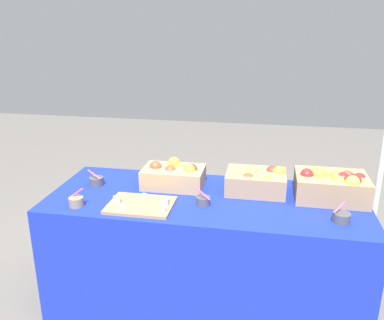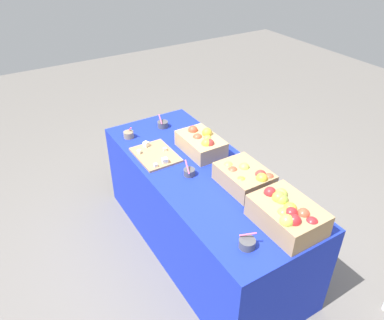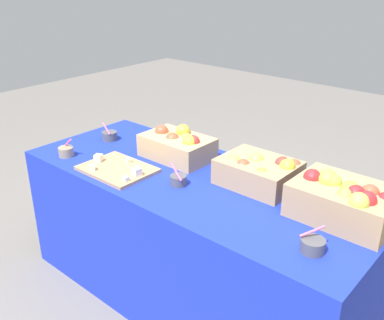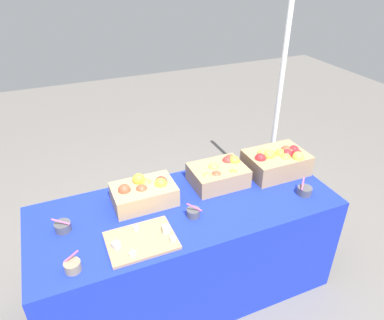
{
  "view_description": "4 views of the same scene",
  "coord_description": "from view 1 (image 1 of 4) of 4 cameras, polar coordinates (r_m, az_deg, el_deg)",
  "views": [
    {
      "loc": [
        0.33,
        -2.22,
        1.74
      ],
      "look_at": [
        -0.08,
        -0.01,
        0.97
      ],
      "focal_mm": 37.9,
      "sensor_mm": 36.0,
      "label": 1
    },
    {
      "loc": [
        1.85,
        -1.21,
        2.28
      ],
      "look_at": [
        -0.09,
        -0.03,
        0.79
      ],
      "focal_mm": 35.2,
      "sensor_mm": 36.0,
      "label": 2
    },
    {
      "loc": [
        1.31,
        -1.52,
        1.72
      ],
      "look_at": [
        -0.0,
        -0.01,
        0.84
      ],
      "focal_mm": 41.45,
      "sensor_mm": 36.0,
      "label": 3
    },
    {
      "loc": [
        -0.65,
        -1.63,
        2.11
      ],
      "look_at": [
        0.06,
        0.04,
        1.03
      ],
      "focal_mm": 33.3,
      "sensor_mm": 36.0,
      "label": 4
    }
  ],
  "objects": [
    {
      "name": "sample_bowl_near",
      "position": [
        2.29,
        20.27,
        -7.58
      ],
      "size": [
        0.1,
        0.1,
        0.1
      ],
      "color": "#4C4C51",
      "rests_on": "table"
    },
    {
      "name": "sample_bowl_mid",
      "position": [
        2.42,
        -15.99,
        -5.64
      ],
      "size": [
        0.08,
        0.08,
        0.11
      ],
      "color": "gray",
      "rests_on": "table"
    },
    {
      "name": "ground_plane",
      "position": [
        2.83,
        1.8,
        -19.02
      ],
      "size": [
        10.0,
        10.0,
        0.0
      ],
      "primitive_type": "plane",
      "color": "slate"
    },
    {
      "name": "apple_crate_right",
      "position": [
        2.58,
        -2.53,
        -2.19
      ],
      "size": [
        0.38,
        0.25,
        0.18
      ],
      "color": "tan",
      "rests_on": "table"
    },
    {
      "name": "sample_bowl_far",
      "position": [
        2.34,
        1.6,
        -5.73
      ],
      "size": [
        0.09,
        0.08,
        0.11
      ],
      "color": "#4C4C51",
      "rests_on": "table"
    },
    {
      "name": "apple_crate_middle",
      "position": [
        2.53,
        9.14,
        -2.87
      ],
      "size": [
        0.36,
        0.27,
        0.16
      ],
      "color": "tan",
      "rests_on": "table"
    },
    {
      "name": "sample_bowl_extra",
      "position": [
        2.69,
        -13.31,
        -2.89
      ],
      "size": [
        0.1,
        0.09,
        0.11
      ],
      "color": "#4C4C51",
      "rests_on": "table"
    },
    {
      "name": "cutting_board_front",
      "position": [
        2.34,
        -7.21,
        -6.28
      ],
      "size": [
        0.37,
        0.28,
        0.06
      ],
      "color": "tan",
      "rests_on": "table"
    },
    {
      "name": "table",
      "position": [
        2.62,
        1.88,
        -12.63
      ],
      "size": [
        1.9,
        0.76,
        0.74
      ],
      "primitive_type": "cube",
      "color": "#192DB7",
      "rests_on": "ground_plane"
    },
    {
      "name": "apple_crate_left",
      "position": [
        2.53,
        19.07,
        -3.34
      ],
      "size": [
        0.41,
        0.3,
        0.19
      ],
      "color": "tan",
      "rests_on": "table"
    }
  ]
}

